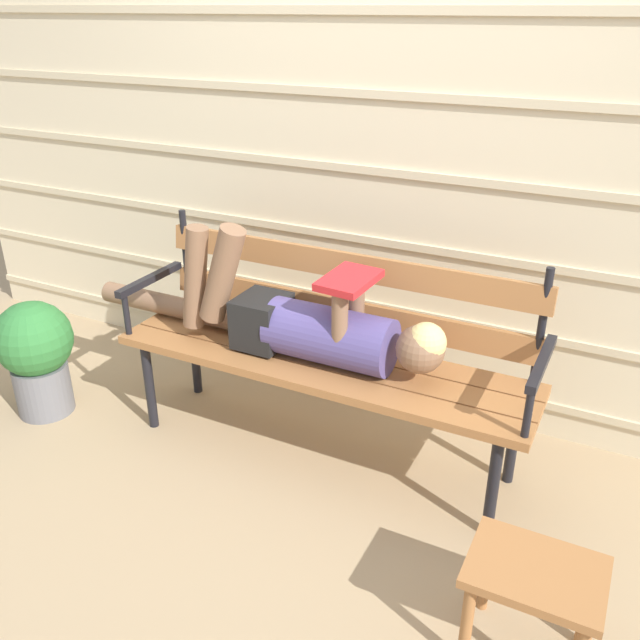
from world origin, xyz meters
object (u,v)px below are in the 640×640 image
at_px(footstool, 534,586).
at_px(potted_plant, 36,352).
at_px(reclining_person, 298,322).
at_px(park_bench, 327,341).

relative_size(footstool, potted_plant, 0.68).
distance_m(reclining_person, footstool, 1.33).
xyz_separation_m(park_bench, footstool, (1.02, -0.70, -0.24)).
bearing_deg(footstool, reclining_person, 150.45).
relative_size(reclining_person, footstool, 4.46).
xyz_separation_m(park_bench, reclining_person, (-0.10, -0.07, 0.10)).
distance_m(park_bench, potted_plant, 1.41).
bearing_deg(park_bench, potted_plant, -164.45).
bearing_deg(potted_plant, park_bench, 15.55).
xyz_separation_m(reclining_person, potted_plant, (-1.24, -0.31, -0.30)).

